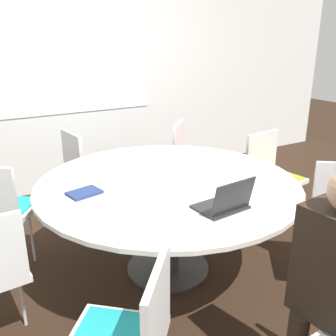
{
  "coord_description": "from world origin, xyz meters",
  "views": [
    {
      "loc": [
        -1.27,
        -2.18,
        1.73
      ],
      "look_at": [
        0.0,
        0.0,
        0.84
      ],
      "focal_mm": 40.0,
      "sensor_mm": 36.0,
      "label": 1
    }
  ],
  "objects": [
    {
      "name": "person_0",
      "position": [
        0.1,
        -1.33,
        0.72
      ],
      "size": [
        0.28,
        0.38,
        1.23
      ],
      "rotation": [
        0.0,
        0.0,
        7.94
      ],
      "color": "#2D2319",
      "rests_on": "ground_plane"
    },
    {
      "name": "wall_back",
      "position": [
        0.0,
        2.1,
        1.35
      ],
      "size": [
        8.0,
        0.07,
        2.7
      ],
      "color": "silver",
      "rests_on": "ground_plane"
    },
    {
      "name": "conference_table",
      "position": [
        0.0,
        0.0,
        0.63
      ],
      "size": [
        1.89,
        1.89,
        0.74
      ],
      "color": "#333333",
      "rests_on": "ground_plane"
    },
    {
      "name": "laptop",
      "position": [
        0.05,
        -0.6,
        0.79
      ],
      "size": [
        0.32,
        0.27,
        0.21
      ],
      "rotation": [
        0.0,
        0.0,
        3.23
      ],
      "color": "#232326",
      "rests_on": "conference_table"
    },
    {
      "name": "handbag",
      "position": [
        1.22,
        0.82,
        0.14
      ],
      "size": [
        0.36,
        0.16,
        0.28
      ],
      "color": "#513319",
      "rests_on": "ground_plane"
    },
    {
      "name": "chair_2",
      "position": [
        1.26,
        0.21,
        0.53
      ],
      "size": [
        0.49,
        0.47,
        0.88
      ],
      "rotation": [
        0.0,
        0.0,
        9.54
      ],
      "color": "silver",
      "rests_on": "ground_plane"
    },
    {
      "name": "ground_plane",
      "position": [
        0.0,
        0.0,
        0.0
      ],
      "size": [
        16.0,
        16.0,
        0.0
      ],
      "primitive_type": "plane",
      "color": "black"
    },
    {
      "name": "spiral_notebook",
      "position": [
        -0.6,
        0.07,
        0.75
      ],
      "size": [
        0.24,
        0.19,
        0.02
      ],
      "color": "navy",
      "rests_on": "conference_table"
    },
    {
      "name": "chair_3",
      "position": [
        0.83,
        0.97,
        0.53
      ],
      "size": [
        0.61,
        0.61,
        0.88
      ],
      "rotation": [
        0.0,
        0.0,
        10.23
      ],
      "color": "silver",
      "rests_on": "ground_plane"
    },
    {
      "name": "chair_5",
      "position": [
        -1.07,
        0.69,
        0.53
      ],
      "size": [
        0.6,
        0.6,
        0.88
      ],
      "rotation": [
        0.0,
        0.0,
        11.94
      ],
      "color": "silver",
      "rests_on": "ground_plane"
    },
    {
      "name": "chair_4",
      "position": [
        -0.21,
        1.26,
        0.53
      ],
      "size": [
        0.47,
        0.49,
        0.88
      ],
      "rotation": [
        0.0,
        0.0,
        11.11
      ],
      "color": "silver",
      "rests_on": "ground_plane"
    },
    {
      "name": "chair_7",
      "position": [
        -0.78,
        -1.01,
        0.53
      ],
      "size": [
        0.61,
        0.61,
        0.88
      ],
      "rotation": [
        0.0,
        0.0,
        13.42
      ],
      "color": "silver",
      "rests_on": "ground_plane"
    }
  ]
}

